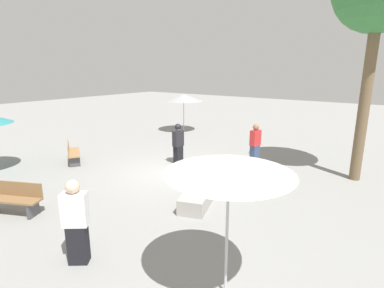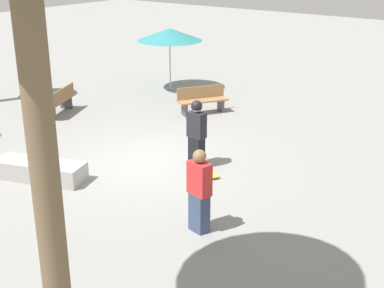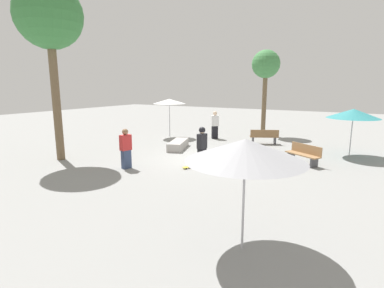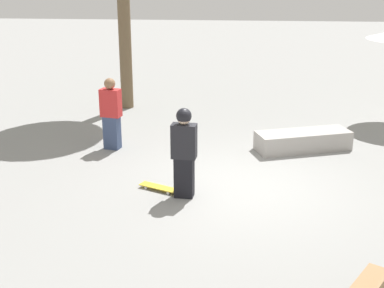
# 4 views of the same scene
# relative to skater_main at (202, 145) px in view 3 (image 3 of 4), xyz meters

# --- Properties ---
(ground_plane) EXTENTS (60.00, 60.00, 0.00)m
(ground_plane) POSITION_rel_skater_main_xyz_m (0.53, -0.99, -0.89)
(ground_plane) COLOR gray
(skater_main) EXTENTS (0.28, 0.46, 1.66)m
(skater_main) POSITION_rel_skater_main_xyz_m (0.00, 0.00, 0.00)
(skater_main) COLOR black
(skater_main) RESTS_ON ground_plane
(skateboard) EXTENTS (0.52, 0.81, 0.07)m
(skateboard) POSITION_rel_skater_main_xyz_m (0.22, 0.49, -0.84)
(skateboard) COLOR gold
(skateboard) RESTS_ON ground_plane
(concrete_ledge) EXTENTS (1.35, 2.24, 0.43)m
(concrete_ledge) POSITION_rel_skater_main_xyz_m (2.76, -2.43, -0.68)
(concrete_ledge) COLOR #A8A39E
(concrete_ledge) RESTS_ON ground_plane
(bench_near) EXTENTS (1.63, 1.08, 0.85)m
(bench_near) POSITION_rel_skater_main_xyz_m (-0.82, -5.99, -0.47)
(bench_near) COLOR #47474C
(bench_near) RESTS_ON ground_plane
(bench_far) EXTENTS (1.59, 1.22, 0.85)m
(bench_far) POSITION_rel_skater_main_xyz_m (-3.63, -2.45, -0.47)
(bench_far) COLOR #47474C
(bench_far) RESTS_ON ground_plane
(shade_umbrella_white) EXTENTS (2.08, 2.08, 2.48)m
(shade_umbrella_white) POSITION_rel_skater_main_xyz_m (5.21, -5.21, 1.43)
(shade_umbrella_white) COLOR #B7B7BC
(shade_umbrella_white) RESTS_ON ground_plane
(shade_umbrella_teal) EXTENTS (2.34, 2.34, 2.26)m
(shade_umbrella_teal) POSITION_rel_skater_main_xyz_m (-5.26, -5.07, 1.15)
(shade_umbrella_teal) COLOR #B7B7BC
(shade_umbrella_teal) RESTS_ON ground_plane
(shade_umbrella_grey) EXTENTS (2.38, 2.38, 2.31)m
(shade_umbrella_grey) POSITION_rel_skater_main_xyz_m (-3.83, 5.32, 1.20)
(shade_umbrella_grey) COLOR #B7B7BC
(shade_umbrella_grey) RESTS_ON ground_plane
(palm_tree_center_right) EXTENTS (1.84, 1.84, 5.64)m
(palm_tree_center_right) POSITION_rel_skater_main_xyz_m (0.25, -9.26, 3.67)
(palm_tree_center_right) COLOR brown
(palm_tree_center_right) RESTS_ON ground_plane
(palm_tree_far_back) EXTENTS (2.80, 2.80, 7.62)m
(palm_tree_far_back) POSITION_rel_skater_main_xyz_m (6.11, 2.27, 5.22)
(palm_tree_far_back) COLOR brown
(palm_tree_far_back) RESTS_ON ground_plane
(bystander_watching) EXTENTS (0.54, 0.50, 1.74)m
(bystander_watching) POSITION_rel_skater_main_xyz_m (2.43, -6.20, -0.02)
(bystander_watching) COLOR black
(bystander_watching) RESTS_ON ground_plane
(bystander_far) EXTENTS (0.34, 0.49, 1.63)m
(bystander_far) POSITION_rel_skater_main_xyz_m (2.48, 1.89, -0.08)
(bystander_far) COLOR #38476B
(bystander_far) RESTS_ON ground_plane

